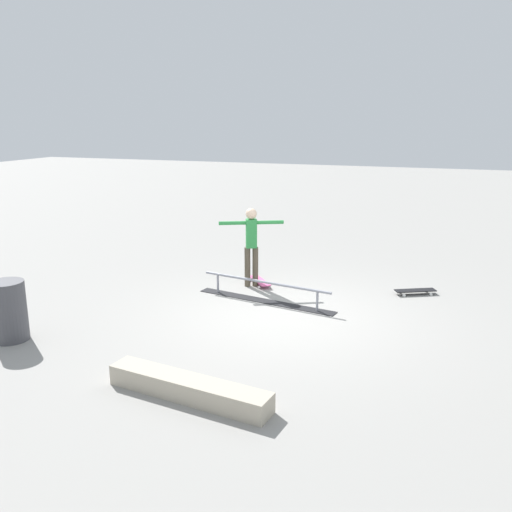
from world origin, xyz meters
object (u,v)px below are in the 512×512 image
object	(u,v)px
loose_skateboard_black	(415,291)
trash_bin	(9,311)
grind_rail	(265,293)
skateboard_main	(260,281)
skater_main	(251,241)
skate_ledge	(188,388)

from	to	relation	value
loose_skateboard_black	trash_bin	bearing A→B (deg)	10.08
trash_bin	loose_skateboard_black	bearing A→B (deg)	-142.44
grind_rail	skateboard_main	bearing A→B (deg)	-55.12
skateboard_main	trash_bin	world-z (taller)	trash_bin
grind_rail	skater_main	bearing A→B (deg)	-44.80
skater_main	loose_skateboard_black	distance (m)	3.35
skate_ledge	loose_skateboard_black	bearing A→B (deg)	-114.59
skater_main	loose_skateboard_black	size ratio (longest dim) A/B	2.00
loose_skateboard_black	skater_main	bearing A→B (deg)	-17.22
grind_rail	trash_bin	bearing A→B (deg)	54.24
skater_main	skateboard_main	world-z (taller)	skater_main
skater_main	trash_bin	distance (m)	4.63
skateboard_main	trash_bin	distance (m)	4.83
skater_main	trash_bin	bearing A→B (deg)	30.60
grind_rail	loose_skateboard_black	xyz separation A→B (m)	(-2.62, -1.39, -0.10)
grind_rail	trash_bin	distance (m)	4.36
skater_main	trash_bin	world-z (taller)	skater_main
skate_ledge	trash_bin	bearing A→B (deg)	-11.64
grind_rail	skater_main	distance (m)	1.25
skate_ledge	loose_skateboard_black	xyz separation A→B (m)	(-2.34, -5.11, -0.06)
skateboard_main	trash_bin	bearing A→B (deg)	106.10
skate_ledge	skater_main	xyz separation A→B (m)	(0.85, -4.54, 0.80)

